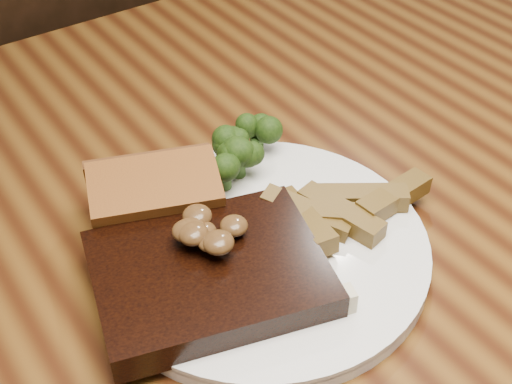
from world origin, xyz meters
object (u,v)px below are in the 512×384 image
dining_table (249,293)px  steak (209,275)px  potato_wedges (336,201)px  chair_far (109,91)px  garlic_bread (157,206)px  plate (261,250)px

dining_table → steak: size_ratio=8.92×
potato_wedges → chair_far: bearing=84.5°
dining_table → garlic_bread: size_ratio=14.25×
chair_far → potato_wedges: 0.73m
dining_table → chair_far: (0.13, 0.64, -0.15)m
dining_table → plate: plate is taller
dining_table → potato_wedges: (0.07, -0.04, 0.12)m
chair_far → plate: (-0.14, -0.68, 0.25)m
chair_far → garlic_bread: 0.68m
garlic_bread → potato_wedges: same height
chair_far → garlic_bread: (-0.20, -0.60, 0.26)m
dining_table → steak: steak is taller
chair_far → garlic_bread: size_ratio=8.27×
dining_table → plate: (-0.01, -0.04, 0.10)m
steak → garlic_bread: (0.01, 0.10, -0.00)m
garlic_bread → potato_wedges: size_ratio=1.06×
dining_table → steak: (-0.07, -0.05, 0.12)m
potato_wedges → plate: bearing=178.0°
chair_far → dining_table: bearing=72.5°
chair_far → potato_wedges: chair_far is taller
dining_table → potato_wedges: 0.14m
garlic_bread → potato_wedges: bearing=-11.4°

